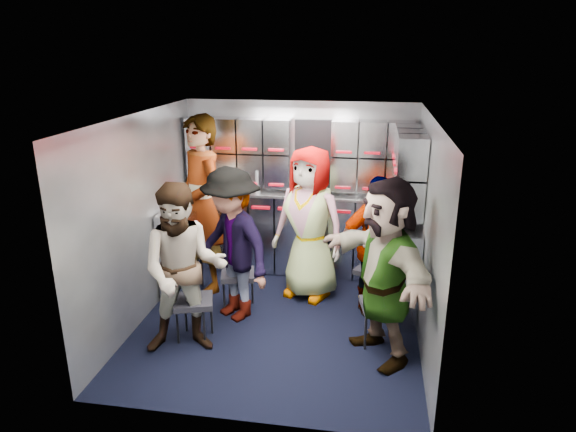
% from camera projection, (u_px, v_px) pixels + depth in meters
% --- Properties ---
extents(floor, '(3.00, 3.00, 0.00)m').
position_uv_depth(floor, '(278.00, 322.00, 5.31)').
color(floor, black).
rests_on(floor, ground).
extents(wall_back, '(2.80, 0.04, 2.10)m').
position_uv_depth(wall_back, '(300.00, 187.00, 6.38)').
color(wall_back, '#949BA2').
rests_on(wall_back, ground).
extents(wall_left, '(0.04, 3.00, 2.10)m').
position_uv_depth(wall_left, '(142.00, 219.00, 5.19)').
color(wall_left, '#949BA2').
rests_on(wall_left, ground).
extents(wall_right, '(0.04, 3.00, 2.10)m').
position_uv_depth(wall_right, '(426.00, 234.00, 4.76)').
color(wall_right, '#949BA2').
rests_on(wall_right, ground).
extents(ceiling, '(2.80, 3.00, 0.02)m').
position_uv_depth(ceiling, '(277.00, 117.00, 4.65)').
color(ceiling, silver).
rests_on(ceiling, wall_back).
extents(cart_bank_back, '(2.68, 0.38, 0.99)m').
position_uv_depth(cart_bank_back, '(297.00, 234.00, 6.36)').
color(cart_bank_back, '#9BA0AA').
rests_on(cart_bank_back, ground).
extents(cart_bank_left, '(0.38, 0.76, 0.99)m').
position_uv_depth(cart_bank_left, '(185.00, 250.00, 5.86)').
color(cart_bank_left, '#9BA0AA').
rests_on(cart_bank_left, ground).
extents(counter, '(2.68, 0.42, 0.03)m').
position_uv_depth(counter, '(297.00, 194.00, 6.20)').
color(counter, '#B2B5BA').
rests_on(counter, cart_bank_back).
extents(locker_bank_back, '(2.68, 0.28, 0.82)m').
position_uv_depth(locker_bank_back, '(298.00, 154.00, 6.10)').
color(locker_bank_back, '#9BA0AA').
rests_on(locker_bank_back, wall_back).
extents(locker_bank_right, '(0.28, 1.00, 0.82)m').
position_uv_depth(locker_bank_right, '(408.00, 170.00, 5.30)').
color(locker_bank_right, '#9BA0AA').
rests_on(locker_bank_right, wall_right).
extents(right_cabinet, '(0.28, 1.20, 1.00)m').
position_uv_depth(right_cabinet, '(402.00, 262.00, 5.52)').
color(right_cabinet, '#9BA0AA').
rests_on(right_cabinet, ground).
extents(coffee_niche, '(0.46, 0.16, 0.84)m').
position_uv_depth(coffee_niche, '(314.00, 155.00, 6.14)').
color(coffee_niche, black).
rests_on(coffee_niche, wall_back).
extents(red_latch_strip, '(2.60, 0.02, 0.03)m').
position_uv_depth(red_latch_strip, '(295.00, 209.00, 6.05)').
color(red_latch_strip, '#A70615').
rests_on(red_latch_strip, cart_bank_back).
extents(jump_seat_near_left, '(0.44, 0.43, 0.43)m').
position_uv_depth(jump_seat_near_left, '(194.00, 304.00, 4.89)').
color(jump_seat_near_left, black).
rests_on(jump_seat_near_left, ground).
extents(jump_seat_mid_left, '(0.42, 0.41, 0.41)m').
position_uv_depth(jump_seat_mid_left, '(238.00, 276.00, 5.49)').
color(jump_seat_mid_left, black).
rests_on(jump_seat_mid_left, ground).
extents(jump_seat_center, '(0.46, 0.45, 0.48)m').
position_uv_depth(jump_seat_center, '(311.00, 253.00, 5.94)').
color(jump_seat_center, black).
rests_on(jump_seat_center, ground).
extents(jump_seat_mid_right, '(0.44, 0.43, 0.40)m').
position_uv_depth(jump_seat_mid_right, '(373.00, 272.00, 5.62)').
color(jump_seat_mid_right, black).
rests_on(jump_seat_mid_right, ground).
extents(jump_seat_near_right, '(0.43, 0.42, 0.44)m').
position_uv_depth(jump_seat_near_right, '(381.00, 308.00, 4.80)').
color(jump_seat_near_right, black).
rests_on(jump_seat_near_right, ground).
extents(attendant_standing, '(0.86, 0.87, 2.03)m').
position_uv_depth(attendant_standing, '(201.00, 205.00, 5.76)').
color(attendant_standing, black).
rests_on(attendant_standing, ground).
extents(attendant_arc_a, '(0.91, 0.79, 1.61)m').
position_uv_depth(attendant_arc_a, '(184.00, 270.00, 4.59)').
color(attendant_arc_a, black).
rests_on(attendant_arc_a, ground).
extents(attendant_arc_b, '(1.19, 1.10, 1.60)m').
position_uv_depth(attendant_arc_b, '(232.00, 245.00, 5.19)').
color(attendant_arc_b, black).
rests_on(attendant_arc_b, ground).
extents(attendant_arc_c, '(0.98, 0.82, 1.71)m').
position_uv_depth(attendant_arc_c, '(309.00, 224.00, 5.64)').
color(attendant_arc_c, black).
rests_on(attendant_arc_c, ground).
extents(attendant_arc_d, '(0.94, 0.69, 1.48)m').
position_uv_depth(attendant_arc_d, '(374.00, 245.00, 5.33)').
color(attendant_arc_d, black).
rests_on(attendant_arc_d, ground).
extents(attendant_arc_e, '(1.25, 1.60, 1.69)m').
position_uv_depth(attendant_arc_e, '(385.00, 271.00, 4.48)').
color(attendant_arc_e, black).
rests_on(attendant_arc_e, ground).
extents(bottle_left, '(0.06, 0.06, 0.23)m').
position_uv_depth(bottle_left, '(232.00, 182.00, 6.23)').
color(bottle_left, white).
rests_on(bottle_left, counter).
extents(bottle_mid, '(0.07, 0.07, 0.27)m').
position_uv_depth(bottle_mid, '(257.00, 181.00, 6.18)').
color(bottle_mid, white).
rests_on(bottle_mid, counter).
extents(bottle_right, '(0.06, 0.06, 0.26)m').
position_uv_depth(bottle_right, '(314.00, 184.00, 6.07)').
color(bottle_right, white).
rests_on(bottle_right, counter).
extents(cup_left, '(0.08, 0.08, 0.10)m').
position_uv_depth(cup_left, '(204.00, 186.00, 6.30)').
color(cup_left, tan).
rests_on(cup_left, counter).
extents(cup_right, '(0.08, 0.08, 0.09)m').
position_uv_depth(cup_right, '(382.00, 194.00, 5.96)').
color(cup_right, tan).
rests_on(cup_right, counter).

